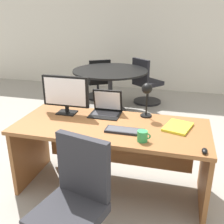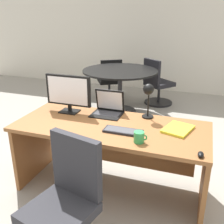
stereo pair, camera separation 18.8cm
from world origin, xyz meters
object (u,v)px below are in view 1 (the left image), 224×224
at_px(coffee_mug, 143,136).
at_px(office_chair, 73,214).
at_px(book, 178,127).
at_px(desk, 112,142).
at_px(monitor, 66,93).
at_px(laptop, 107,106).
at_px(meeting_table, 110,80).
at_px(meeting_chair_near, 98,83).
at_px(meeting_chair_far, 146,85).
at_px(mouse, 205,151).
at_px(desk_lamp, 147,93).
at_px(keyboard, 125,131).

height_order(coffee_mug, office_chair, office_chair).
bearing_deg(book, desk, -176.26).
xyz_separation_m(desk, book, (0.63, 0.04, 0.22)).
relative_size(monitor, laptop, 1.59).
xyz_separation_m(desk, meeting_table, (-0.61, 2.16, 0.07)).
height_order(book, meeting_table, meeting_table).
distance_m(desk, meeting_chair_near, 3.12).
distance_m(coffee_mug, office_chair, 0.83).
bearing_deg(monitor, meeting_chair_far, 79.80).
xyz_separation_m(coffee_mug, meeting_chair_near, (-1.42, 3.23, -0.46)).
xyz_separation_m(laptop, coffee_mug, (0.48, -0.55, -0.03)).
distance_m(mouse, meeting_chair_far, 3.38).
bearing_deg(office_chair, desk_lamp, 72.45).
xyz_separation_m(desk_lamp, meeting_chair_far, (-0.35, 2.61, -0.64)).
bearing_deg(meeting_chair_near, book, -59.31).
distance_m(keyboard, meeting_chair_far, 3.05).
relative_size(keyboard, meeting_table, 0.27).
xyz_separation_m(desk, coffee_mug, (0.35, -0.31, 0.25)).
distance_m(desk_lamp, book, 0.46).
bearing_deg(book, meeting_chair_near, 120.69).
height_order(monitor, meeting_chair_near, monitor).
height_order(book, coffee_mug, coffee_mug).
bearing_deg(desk, monitor, 166.33).
relative_size(monitor, book, 1.46).
distance_m(desk, meeting_table, 2.24).
height_order(laptop, keyboard, laptop).
bearing_deg(keyboard, meeting_chair_near, 111.87).
xyz_separation_m(laptop, meeting_chair_near, (-0.95, 2.67, -0.49)).
bearing_deg(laptop, desk_lamp, -0.57).
bearing_deg(meeting_table, meeting_chair_far, 51.40).
bearing_deg(meeting_chair_far, keyboard, -85.91).
distance_m(monitor, meeting_chair_far, 2.83).
distance_m(desk, office_chair, 0.92).
bearing_deg(desk_lamp, office_chair, -107.55).
distance_m(coffee_mug, meeting_table, 2.66).
relative_size(keyboard, coffee_mug, 3.09).
relative_size(office_chair, meeting_chair_far, 1.04).
bearing_deg(laptop, book, -14.83).
relative_size(desk, mouse, 22.90).
xyz_separation_m(meeting_table, meeting_chair_far, (0.55, 0.69, -0.24)).
relative_size(desk, monitor, 3.70).
bearing_deg(monitor, desk_lamp, 7.16).
relative_size(desk, office_chair, 1.96).
bearing_deg(coffee_mug, desk, 138.07).
distance_m(laptop, keyboard, 0.50).
distance_m(desk_lamp, meeting_table, 2.16).
xyz_separation_m(keyboard, meeting_chair_near, (-1.24, 3.08, -0.42)).
relative_size(laptop, mouse, 3.89).
relative_size(laptop, meeting_table, 0.24).
bearing_deg(office_chair, monitor, 115.01).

